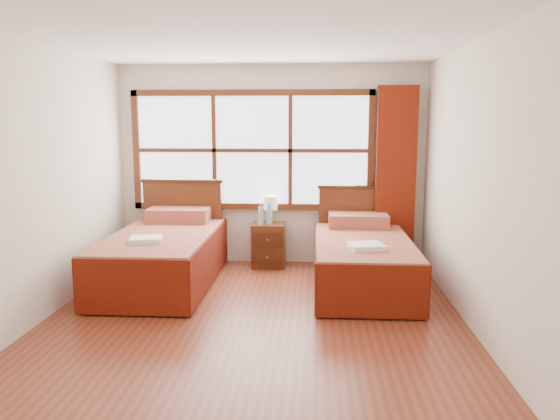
{
  "coord_description": "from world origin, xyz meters",
  "views": [
    {
      "loc": [
        0.56,
        -4.92,
        1.87
      ],
      "look_at": [
        0.21,
        0.7,
        0.96
      ],
      "focal_mm": 35.0,
      "sensor_mm": 36.0,
      "label": 1
    }
  ],
  "objects": [
    {
      "name": "curtain",
      "position": [
        1.6,
        2.11,
        1.17
      ],
      "size": [
        0.5,
        0.16,
        2.3
      ],
      "primitive_type": "cube",
      "color": "maroon",
      "rests_on": "wall_back"
    },
    {
      "name": "lamp",
      "position": [
        -0.0,
        2.08,
        0.81
      ],
      "size": [
        0.18,
        0.18,
        0.35
      ],
      "color": "gold",
      "rests_on": "nightstand"
    },
    {
      "name": "nightstand",
      "position": [
        -0.02,
        1.99,
        0.28
      ],
      "size": [
        0.43,
        0.42,
        0.57
      ],
      "color": "#542812",
      "rests_on": "floor"
    },
    {
      "name": "wall_left",
      "position": [
        -2.0,
        0.0,
        1.3
      ],
      "size": [
        0.0,
        4.5,
        4.5
      ],
      "primitive_type": "plane",
      "rotation": [
        1.57,
        0.0,
        1.57
      ],
      "color": "silver",
      "rests_on": "floor"
    },
    {
      "name": "wall_right",
      "position": [
        2.0,
        0.0,
        1.3
      ],
      "size": [
        0.0,
        4.5,
        4.5
      ],
      "primitive_type": "plane",
      "rotation": [
        1.57,
        0.0,
        -1.57
      ],
      "color": "silver",
      "rests_on": "floor"
    },
    {
      "name": "ceiling",
      "position": [
        0.0,
        0.0,
        2.6
      ],
      "size": [
        4.5,
        4.5,
        0.0
      ],
      "primitive_type": "plane",
      "rotation": [
        3.14,
        0.0,
        0.0
      ],
      "color": "white",
      "rests_on": "wall_back"
    },
    {
      "name": "bed_left",
      "position": [
        -1.18,
        1.2,
        0.34
      ],
      "size": [
        1.15,
        2.23,
        1.12
      ],
      "color": "#391B0C",
      "rests_on": "floor"
    },
    {
      "name": "bottle_near",
      "position": [
        -0.12,
        1.94,
        0.68
      ],
      "size": [
        0.07,
        0.07,
        0.25
      ],
      "color": "#A5BDD4",
      "rests_on": "nightstand"
    },
    {
      "name": "window",
      "position": [
        -0.25,
        2.21,
        1.5
      ],
      "size": [
        3.16,
        0.06,
        1.56
      ],
      "color": "white",
      "rests_on": "wall_back"
    },
    {
      "name": "towels_left",
      "position": [
        -1.23,
        0.7,
        0.62
      ],
      "size": [
        0.38,
        0.35,
        0.05
      ],
      "rotation": [
        0.0,
        0.0,
        0.2
      ],
      "color": "white",
      "rests_on": "bed_left"
    },
    {
      "name": "bed_right",
      "position": [
        1.12,
        1.2,
        0.32
      ],
      "size": [
        1.08,
        2.1,
        1.06
      ],
      "color": "#391B0C",
      "rests_on": "floor"
    },
    {
      "name": "floor",
      "position": [
        0.0,
        0.0,
        0.0
      ],
      "size": [
        4.5,
        4.5,
        0.0
      ],
      "primitive_type": "plane",
      "color": "brown",
      "rests_on": "ground"
    },
    {
      "name": "wall_back",
      "position": [
        0.0,
        2.25,
        1.3
      ],
      "size": [
        4.0,
        0.0,
        4.0
      ],
      "primitive_type": "plane",
      "rotation": [
        1.57,
        0.0,
        0.0
      ],
      "color": "silver",
      "rests_on": "floor"
    },
    {
      "name": "bottle_far",
      "position": [
        -0.01,
        1.96,
        0.69
      ],
      "size": [
        0.07,
        0.07,
        0.26
      ],
      "color": "#A5BDD4",
      "rests_on": "nightstand"
    },
    {
      "name": "towels_right",
      "position": [
        1.11,
        0.67,
        0.59
      ],
      "size": [
        0.4,
        0.36,
        0.05
      ],
      "rotation": [
        0.0,
        0.0,
        0.2
      ],
      "color": "white",
      "rests_on": "bed_right"
    }
  ]
}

